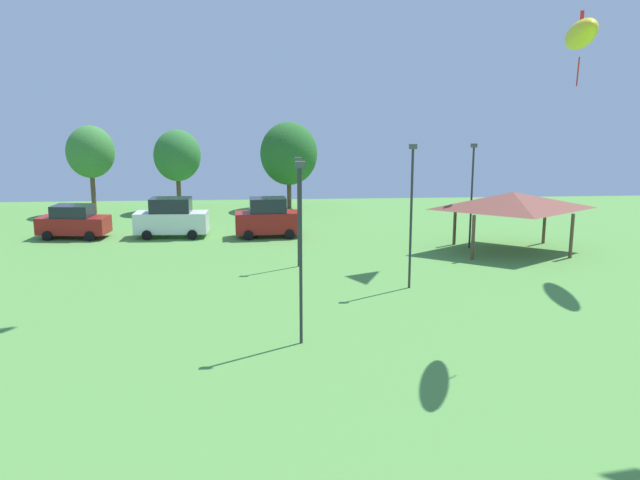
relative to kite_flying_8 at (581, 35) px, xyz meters
The scene contains 12 objects.
kite_flying_8 is the anchor object (origin of this frame).
parked_car_leftmost 33.35m from the kite_flying_8, 139.05° to the left, with size 4.67×2.49×2.19m.
parked_car_second_from_left 28.93m from the kite_flying_8, 130.42° to the left, with size 4.78×2.07×2.62m.
parked_car_third_from_left 25.22m from the kite_flying_8, 118.95° to the left, with size 4.43×2.22×2.62m.
park_pavilion 17.51m from the kite_flying_8, 77.31° to the left, with size 7.48×5.15×3.60m.
light_post_0 11.40m from the kite_flying_8, 119.33° to the left, with size 0.36×0.20×7.00m.
light_post_1 12.34m from the kite_flying_8, behind, with size 0.36×0.20×6.90m.
light_post_2 17.33m from the kite_flying_8, 127.95° to the left, with size 0.36×0.20×5.99m.
light_post_3 17.80m from the kite_flying_8, 85.78° to the left, with size 0.36×0.20×6.41m.
treeline_tree_1 39.93m from the kite_flying_8, 129.54° to the left, with size 3.72×3.72×6.94m.
treeline_tree_2 36.96m from the kite_flying_8, 120.62° to the left, with size 3.75×3.75×6.56m.
treeline_tree_3 33.96m from the kite_flying_8, 106.62° to the left, with size 4.69×4.69×7.12m.
Camera 1 is at (-2.14, -0.80, 9.22)m, focal length 38.00 mm.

